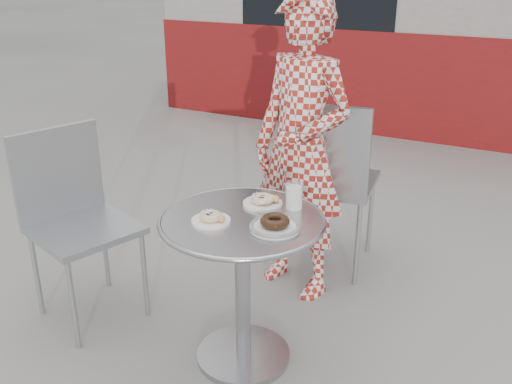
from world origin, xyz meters
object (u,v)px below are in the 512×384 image
at_px(bistro_table, 242,255).
at_px(plate_near, 211,218).
at_px(chair_left, 88,263).
at_px(plate_checker, 275,225).
at_px(milk_cup, 294,196).
at_px(plate_far, 263,201).
at_px(seated_person, 301,150).
at_px(chair_far, 329,215).

height_order(bistro_table, plate_near, plate_near).
distance_m(chair_left, plate_checker, 1.07).
relative_size(plate_near, plate_checker, 0.78).
distance_m(plate_near, milk_cup, 0.36).
relative_size(bistro_table, plate_near, 4.44).
relative_size(plate_near, milk_cup, 1.35).
bearing_deg(plate_far, bistro_table, -95.65).
xyz_separation_m(bistro_table, milk_cup, (0.14, 0.18, 0.22)).
height_order(bistro_table, milk_cup, milk_cup).
bearing_deg(milk_cup, chair_left, -166.82).
bearing_deg(seated_person, chair_left, -121.23).
relative_size(bistro_table, plate_checker, 3.46).
bearing_deg(milk_cup, bistro_table, -127.90).
height_order(seated_person, plate_near, seated_person).
bearing_deg(plate_near, milk_cup, 49.46).
xyz_separation_m(chair_left, plate_near, (0.74, -0.04, 0.42)).
relative_size(plate_far, milk_cup, 1.45).
bearing_deg(bistro_table, chair_left, -176.98).
relative_size(chair_far, milk_cup, 8.59).
bearing_deg(plate_checker, chair_left, -179.01).
bearing_deg(chair_far, bistro_table, 81.65).
height_order(chair_left, seated_person, seated_person).
xyz_separation_m(bistro_table, plate_checker, (0.16, -0.03, 0.18)).
xyz_separation_m(chair_far, milk_cup, (0.12, -0.79, 0.43)).
bearing_deg(seated_person, plate_far, -67.69).
bearing_deg(chair_left, chair_far, -21.24).
bearing_deg(plate_far, chair_left, -166.62).
bearing_deg(chair_far, milk_cup, 91.71).
relative_size(chair_left, plate_checker, 4.64).
relative_size(chair_left, plate_near, 5.95).
distance_m(plate_near, plate_checker, 0.25).
height_order(bistro_table, plate_checker, plate_checker).
bearing_deg(chair_far, chair_left, 42.93).
xyz_separation_m(seated_person, milk_cup, (0.18, -0.49, -0.03)).
xyz_separation_m(seated_person, plate_near, (-0.05, -0.76, -0.07)).
relative_size(chair_far, plate_near, 6.36).
height_order(chair_left, plate_checker, chair_left).
bearing_deg(milk_cup, plate_far, -168.14).
relative_size(chair_far, chair_left, 1.07).
xyz_separation_m(chair_left, plate_checker, (0.99, 0.02, 0.42)).
distance_m(bistro_table, plate_far, 0.24).
distance_m(chair_left, milk_cup, 1.09).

